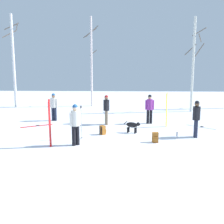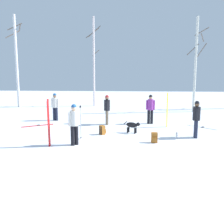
# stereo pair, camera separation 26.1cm
# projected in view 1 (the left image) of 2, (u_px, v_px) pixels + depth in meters

# --- Properties ---
(ground_plane) EXTENTS (60.00, 60.00, 0.00)m
(ground_plane) POSITION_uv_depth(u_px,v_px,m) (114.00, 142.00, 10.84)
(ground_plane) COLOR white
(person_0) EXTENTS (0.51, 0.34, 1.72)m
(person_0) POSITION_uv_depth(u_px,v_px,m) (54.00, 105.00, 15.60)
(person_0) COLOR #1E2338
(person_0) RESTS_ON ground_plane
(person_1) EXTENTS (0.52, 0.34, 1.72)m
(person_1) POSITION_uv_depth(u_px,v_px,m) (150.00, 107.00, 14.71)
(person_1) COLOR black
(person_1) RESTS_ON ground_plane
(person_2) EXTENTS (0.34, 0.51, 1.72)m
(person_2) POSITION_uv_depth(u_px,v_px,m) (196.00, 116.00, 11.56)
(person_2) COLOR #1E2338
(person_2) RESTS_ON ground_plane
(person_3) EXTENTS (0.34, 0.52, 1.72)m
(person_3) POSITION_uv_depth(u_px,v_px,m) (106.00, 108.00, 14.41)
(person_3) COLOR #72604C
(person_3) RESTS_ON ground_plane
(person_4) EXTENTS (0.41, 0.38, 1.72)m
(person_4) POSITION_uv_depth(u_px,v_px,m) (75.00, 122.00, 10.27)
(person_4) COLOR black
(person_4) RESTS_ON ground_plane
(dog) EXTENTS (0.83, 0.46, 0.57)m
(dog) POSITION_uv_depth(u_px,v_px,m) (133.00, 125.00, 12.47)
(dog) COLOR black
(dog) RESTS_ON ground_plane
(ski_pair_planted_0) EXTENTS (0.10, 0.17, 1.92)m
(ski_pair_planted_0) POSITION_uv_depth(u_px,v_px,m) (167.00, 110.00, 13.81)
(ski_pair_planted_0) COLOR yellow
(ski_pair_planted_0) RESTS_ON ground_plane
(ski_pair_planted_1) EXTENTS (0.06, 0.16, 1.95)m
(ski_pair_planted_1) POSITION_uv_depth(u_px,v_px,m) (50.00, 123.00, 10.05)
(ski_pair_planted_1) COLOR red
(ski_pair_planted_1) RESTS_ON ground_plane
(ski_pair_lying_0) EXTENTS (1.58, 1.10, 0.05)m
(ski_pair_lying_0) POSITION_uv_depth(u_px,v_px,m) (37.00, 126.00, 14.14)
(ski_pair_lying_0) COLOR red
(ski_pair_lying_0) RESTS_ON ground_plane
(ski_pair_lying_1) EXTENTS (1.39, 1.29, 0.05)m
(ski_pair_lying_1) POSITION_uv_depth(u_px,v_px,m) (201.00, 127.00, 13.87)
(ski_pair_lying_1) COLOR white
(ski_pair_lying_1) RESTS_ON ground_plane
(ski_poles_0) EXTENTS (0.07, 0.24, 1.53)m
(ski_poles_0) POSITION_uv_depth(u_px,v_px,m) (81.00, 122.00, 11.22)
(ski_poles_0) COLOR #B2B2BC
(ski_poles_0) RESTS_ON ground_plane
(backpack_0) EXTENTS (0.32, 0.34, 0.44)m
(backpack_0) POSITION_uv_depth(u_px,v_px,m) (74.00, 120.00, 14.70)
(backpack_0) COLOR black
(backpack_0) RESTS_ON ground_plane
(backpack_1) EXTENTS (0.35, 0.34, 0.44)m
(backpack_1) POSITION_uv_depth(u_px,v_px,m) (103.00, 130.00, 12.18)
(backpack_1) COLOR #99591E
(backpack_1) RESTS_ON ground_plane
(backpack_2) EXTENTS (0.26, 0.29, 0.44)m
(backpack_2) POSITION_uv_depth(u_px,v_px,m) (155.00, 137.00, 10.81)
(backpack_2) COLOR #99591E
(backpack_2) RESTS_ON ground_plane
(water_bottle_0) EXTENTS (0.08, 0.08, 0.28)m
(water_bottle_0) POSITION_uv_depth(u_px,v_px,m) (177.00, 135.00, 11.50)
(water_bottle_0) COLOR silver
(water_bottle_0) RESTS_ON ground_plane
(birch_tree_0) EXTENTS (1.53, 1.08, 7.82)m
(birch_tree_0) POSITION_uv_depth(u_px,v_px,m) (13.00, 60.00, 21.38)
(birch_tree_0) COLOR silver
(birch_tree_0) RESTS_ON ground_plane
(birch_tree_1) EXTENTS (1.35, 0.86, 7.77)m
(birch_tree_1) POSITION_uv_depth(u_px,v_px,m) (91.00, 61.00, 22.10)
(birch_tree_1) COLOR silver
(birch_tree_1) RESTS_ON ground_plane
(birch_tree_2) EXTENTS (1.46, 1.43, 7.05)m
(birch_tree_2) POSITION_uv_depth(u_px,v_px,m) (193.00, 64.00, 18.91)
(birch_tree_2) COLOR silver
(birch_tree_2) RESTS_ON ground_plane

